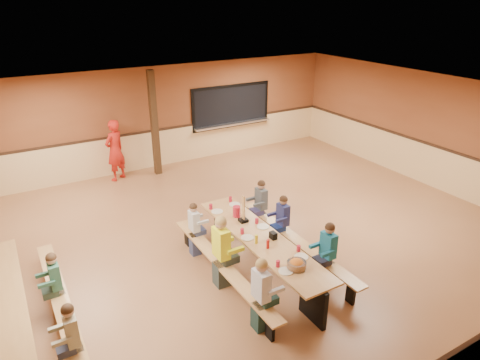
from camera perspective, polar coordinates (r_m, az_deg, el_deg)
ground at (r=9.33m, az=-0.17°, el=-7.80°), size 12.00×12.00×0.00m
room_envelope at (r=8.99m, az=-0.17°, el=-4.04°), size 12.04×10.04×3.02m
kitchen_pass_through at (r=13.98m, az=-1.17°, el=9.57°), size 2.78×0.28×1.38m
structural_post at (r=12.39m, az=-11.35°, el=7.33°), size 0.18×0.18×3.00m
cafeteria_table_main at (r=8.07m, az=2.79°, el=-8.92°), size 1.91×3.70×0.74m
cafeteria_table_second at (r=7.50m, az=-29.33°, el=-15.24°), size 1.91×3.70×0.74m
seated_child_white_left at (r=6.77m, az=2.81°, el=-15.09°), size 0.39×0.32×1.26m
seated_adult_yellow at (r=7.64m, az=-2.50°, el=-9.57°), size 0.44×0.36×1.37m
seated_child_grey_left at (r=8.59m, az=-6.10°, el=-6.60°), size 0.33×0.27×1.12m
seated_child_teal_right at (r=7.87m, az=11.58°, el=-9.67°), size 0.37×0.31×1.22m
seated_child_navy_right at (r=8.78m, az=5.69°, el=-5.69°), size 0.35×0.29×1.17m
seated_child_char_right at (r=9.35m, az=2.81°, el=-3.55°), size 0.36×0.30×1.20m
seated_child_green_sec at (r=7.61m, az=-23.24°, el=-12.81°), size 0.35×0.29×1.17m
seated_child_tan_sec at (r=6.51m, az=-21.32°, el=-19.35°), size 0.35×0.29×1.17m
standing_woman at (r=12.41m, az=-16.33°, el=3.82°), size 0.76×0.69×1.74m
punch_pitcher at (r=8.60m, az=-0.46°, el=-4.22°), size 0.16×0.16×0.22m
chip_bowl at (r=7.15m, az=7.56°, el=-11.08°), size 0.32×0.32×0.15m
napkin_dispenser at (r=7.90m, az=4.45°, el=-7.39°), size 0.10×0.14×0.13m
condiment_mustard at (r=7.73m, az=2.19°, el=-7.89°), size 0.06×0.06×0.17m
condiment_ketchup at (r=7.60m, az=3.73°, el=-8.51°), size 0.06×0.06×0.17m
table_paddle at (r=8.39m, az=0.44°, el=-4.75°), size 0.16×0.16×0.56m
place_settings at (r=7.93m, az=2.83°, el=-7.28°), size 0.65×3.30×0.11m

